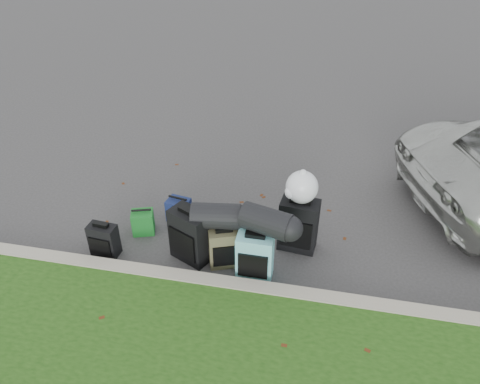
% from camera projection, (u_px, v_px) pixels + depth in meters
% --- Properties ---
extents(ground, '(120.00, 120.00, 0.00)m').
position_uv_depth(ground, '(244.00, 235.00, 6.17)').
color(ground, '#383535').
rests_on(ground, ground).
extents(curb, '(120.00, 0.18, 0.15)m').
position_uv_depth(curb, '(228.00, 286.00, 5.32)').
color(curb, '#9E937F').
rests_on(curb, ground).
extents(suitcase_small_black, '(0.36, 0.22, 0.43)m').
position_uv_depth(suitcase_small_black, '(104.00, 240.00, 5.77)').
color(suitcase_small_black, black).
rests_on(suitcase_small_black, ground).
extents(suitcase_large_black_left, '(0.56, 0.47, 0.69)m').
position_uv_depth(suitcase_large_black_left, '(191.00, 235.00, 5.64)').
color(suitcase_large_black_left, black).
rests_on(suitcase_large_black_left, ground).
extents(suitcase_olive, '(0.43, 0.34, 0.51)m').
position_uv_depth(suitcase_olive, '(224.00, 247.00, 5.60)').
color(suitcase_olive, '#45412A').
rests_on(suitcase_olive, ground).
extents(suitcase_teal, '(0.42, 0.25, 0.59)m').
position_uv_depth(suitcase_teal, '(255.00, 256.00, 5.40)').
color(suitcase_teal, '#5AA7AD').
rests_on(suitcase_teal, ground).
extents(suitcase_large_black_right, '(0.49, 0.33, 0.70)m').
position_uv_depth(suitcase_large_black_right, '(298.00, 225.00, 5.80)').
color(suitcase_large_black_right, black).
rests_on(suitcase_large_black_right, ground).
extents(tote_green, '(0.34, 0.30, 0.32)m').
position_uv_depth(tote_green, '(143.00, 222.00, 6.15)').
color(tote_green, '#197324').
rests_on(tote_green, ground).
extents(tote_navy, '(0.33, 0.28, 0.32)m').
position_uv_depth(tote_navy, '(179.00, 210.00, 6.37)').
color(tote_navy, '#16214E').
rests_on(tote_navy, ground).
extents(duffel_left, '(0.61, 0.39, 0.31)m').
position_uv_depth(duffel_left, '(216.00, 216.00, 5.43)').
color(duffel_left, black).
rests_on(duffel_left, suitcase_olive).
extents(duffel_right, '(0.63, 0.46, 0.32)m').
position_uv_depth(duffel_right, '(266.00, 221.00, 5.21)').
color(duffel_right, black).
rests_on(duffel_right, suitcase_teal).
extents(trash_bag, '(0.39, 0.39, 0.39)m').
position_uv_depth(trash_bag, '(302.00, 187.00, 5.51)').
color(trash_bag, white).
rests_on(trash_bag, suitcase_large_black_right).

